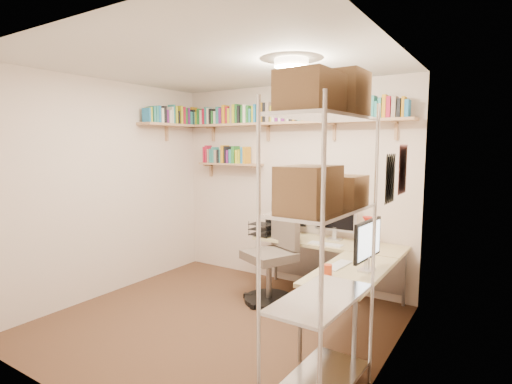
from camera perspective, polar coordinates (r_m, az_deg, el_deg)
ground at (r=4.18m, az=-5.64°, el=-18.13°), size 3.20×3.20×0.00m
room_shell at (r=3.80m, az=-5.84°, el=3.58°), size 3.24×3.04×2.52m
wall_shelves at (r=5.10m, az=-0.34°, el=9.82°), size 3.12×1.09×0.80m
corner_desk at (r=4.44m, az=9.54°, el=-7.73°), size 1.77×1.72×1.15m
office_chair at (r=4.55m, az=2.53°, el=-9.79°), size 0.64×0.65×1.10m
wire_rack at (r=2.56m, az=9.49°, el=3.30°), size 0.46×0.90×2.23m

